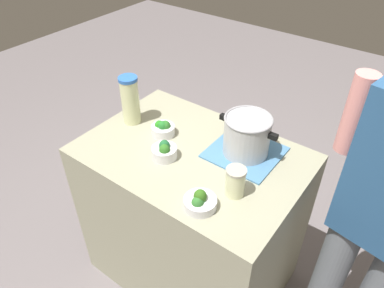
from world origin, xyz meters
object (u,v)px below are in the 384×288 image
(broccoli_bowl_front, at_px, (164,151))
(broccoli_bowl_back, at_px, (200,202))
(mason_jar, at_px, (235,182))
(person_cook, at_px, (383,221))
(broccoli_bowl_center, at_px, (163,129))
(cooking_pot, at_px, (247,135))
(lemonade_pitcher, at_px, (130,100))

(broccoli_bowl_front, distance_m, broccoli_bowl_back, 0.34)
(mason_jar, relative_size, person_cook, 0.08)
(mason_jar, xyz_separation_m, broccoli_bowl_back, (-0.07, -0.14, -0.04))
(broccoli_bowl_center, bearing_deg, mason_jar, -15.70)
(broccoli_bowl_center, bearing_deg, cooking_pot, 15.86)
(broccoli_bowl_center, bearing_deg, lemonade_pitcher, -178.09)
(lemonade_pitcher, height_order, person_cook, person_cook)
(cooking_pot, height_order, broccoli_bowl_center, cooking_pot)
(cooking_pot, bearing_deg, person_cook, -3.96)
(broccoli_bowl_front, height_order, person_cook, person_cook)
(mason_jar, relative_size, broccoli_bowl_back, 0.98)
(broccoli_bowl_back, bearing_deg, mason_jar, 64.03)
(lemonade_pitcher, height_order, broccoli_bowl_back, lemonade_pitcher)
(broccoli_bowl_back, distance_m, person_cook, 0.69)
(person_cook, bearing_deg, lemonade_pitcher, -176.39)
(cooking_pot, relative_size, mason_jar, 2.20)
(lemonade_pitcher, xyz_separation_m, broccoli_bowl_back, (0.63, -0.28, -0.10))
(lemonade_pitcher, distance_m, mason_jar, 0.72)
(lemonade_pitcher, bearing_deg, person_cook, 3.61)
(lemonade_pitcher, distance_m, person_cook, 1.24)
(person_cook, bearing_deg, mason_jar, -158.19)
(broccoli_bowl_front, distance_m, person_cook, 0.93)
(mason_jar, xyz_separation_m, broccoli_bowl_center, (-0.50, 0.14, -0.03))
(person_cook, bearing_deg, cooking_pot, 176.04)
(mason_jar, bearing_deg, broccoli_bowl_center, 164.30)
(broccoli_bowl_back, bearing_deg, cooking_pot, 93.91)
(lemonade_pitcher, xyz_separation_m, person_cook, (1.23, 0.08, -0.13))
(cooking_pot, bearing_deg, broccoli_bowl_center, -164.14)
(cooking_pot, xyz_separation_m, lemonade_pitcher, (-0.60, -0.12, 0.02))
(broccoli_bowl_front, bearing_deg, mason_jar, -1.27)
(mason_jar, distance_m, broccoli_bowl_center, 0.52)
(lemonade_pitcher, xyz_separation_m, broccoli_bowl_center, (0.20, 0.01, -0.09))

